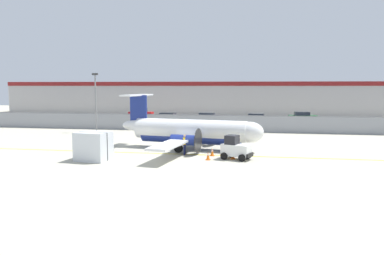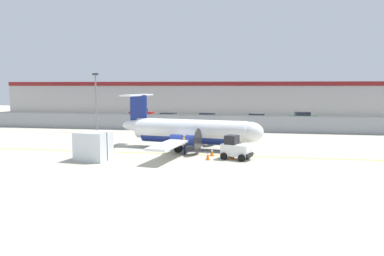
{
  "view_description": "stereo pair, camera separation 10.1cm",
  "coord_description": "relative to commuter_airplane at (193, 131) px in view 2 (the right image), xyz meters",
  "views": [
    {
      "loc": [
        6.5,
        -28.44,
        5.75
      ],
      "look_at": [
        0.71,
        5.81,
        1.8
      ],
      "focal_mm": 35.0,
      "sensor_mm": 36.0,
      "label": 1
    },
    {
      "loc": [
        6.6,
        -28.42,
        5.75
      ],
      "look_at": [
        0.71,
        5.81,
        1.8
      ],
      "focal_mm": 35.0,
      "sensor_mm": 36.0,
      "label": 2
    }
  ],
  "objects": [
    {
      "name": "traffic_cone_near_right",
      "position": [
        2.02,
        -4.81,
        -1.29
      ],
      "size": [
        0.36,
        0.36,
        0.64
      ],
      "color": "orange",
      "rests_on": "ground"
    },
    {
      "name": "parked_car_0",
      "position": [
        -14.36,
        30.27,
        -0.71
      ],
      "size": [
        4.27,
        2.14,
        1.58
      ],
      "rotation": [
        0.0,
        0.0,
        -0.04
      ],
      "color": "red",
      "rests_on": "parking_lot_strip"
    },
    {
      "name": "traffic_cone_near_left",
      "position": [
        3.91,
        -4.1,
        -1.29
      ],
      "size": [
        0.36,
        0.36,
        0.64
      ],
      "color": "orange",
      "rests_on": "ground"
    },
    {
      "name": "ground_plane",
      "position": [
        -0.95,
        -2.77,
        -1.6
      ],
      "size": [
        140.0,
        140.0,
        0.01
      ],
      "color": "#B2AD99"
    },
    {
      "name": "parked_car_1",
      "position": [
        -7.28,
        21.42,
        -0.71
      ],
      "size": [
        4.31,
        2.24,
        1.58
      ],
      "rotation": [
        0.0,
        0.0,
        -0.07
      ],
      "color": "red",
      "rests_on": "parking_lot_strip"
    },
    {
      "name": "parked_car_4",
      "position": [
        12.87,
        26.82,
        -0.71
      ],
      "size": [
        4.33,
        2.28,
        1.58
      ],
      "rotation": [
        0.0,
        0.0,
        0.08
      ],
      "color": "#19662D",
      "rests_on": "parking_lot_strip"
    },
    {
      "name": "ground_crew_worker",
      "position": [
        -0.2,
        -2.87,
        -0.65
      ],
      "size": [
        0.36,
        0.55,
        1.7
      ],
      "rotation": [
        0.0,
        0.0,
        6.21
      ],
      "color": "#191E4C",
      "rests_on": "ground"
    },
    {
      "name": "traffic_cone_far_left",
      "position": [
        2.15,
        -3.05,
        -1.29
      ],
      "size": [
        0.36,
        0.36,
        0.64
      ],
      "color": "orange",
      "rests_on": "ground"
    },
    {
      "name": "cargo_container",
      "position": [
        -6.7,
        -6.38,
        -0.5
      ],
      "size": [
        2.65,
        2.31,
        2.2
      ],
      "rotation": [
        0.0,
        0.0,
        -0.14
      ],
      "color": "silver",
      "rests_on": "ground"
    },
    {
      "name": "perimeter_fence",
      "position": [
        -0.95,
        13.23,
        -0.49
      ],
      "size": [
        98.0,
        0.1,
        2.1
      ],
      "color": "gray",
      "rests_on": "ground"
    },
    {
      "name": "background_building",
      "position": [
        -0.95,
        43.21,
        1.66
      ],
      "size": [
        91.0,
        8.1,
        6.5
      ],
      "color": "#BCB7B2",
      "rests_on": "ground"
    },
    {
      "name": "parked_car_2",
      "position": [
        -1.45,
        22.27,
        -0.71
      ],
      "size": [
        4.29,
        2.2,
        1.58
      ],
      "rotation": [
        0.0,
        0.0,
        -0.06
      ],
      "color": "navy",
      "rests_on": "parking_lot_strip"
    },
    {
      "name": "apron_light_pole",
      "position": [
        -13.98,
        10.62,
        2.7
      ],
      "size": [
        0.7,
        0.3,
        7.27
      ],
      "color": "slate",
      "rests_on": "ground"
    },
    {
      "name": "commuter_airplane",
      "position": [
        0.0,
        0.0,
        0.0
      ],
      "size": [
        13.62,
        16.05,
        4.92
      ],
      "rotation": [
        0.0,
        0.0,
        -0.16
      ],
      "color": "white",
      "rests_on": "ground"
    },
    {
      "name": "baggage_tug",
      "position": [
        4.1,
        -4.18,
        -0.75
      ],
      "size": [
        2.57,
        2.02,
        1.88
      ],
      "rotation": [
        0.0,
        0.0,
        -0.36
      ],
      "color": "silver",
      "rests_on": "ground"
    },
    {
      "name": "parked_car_3",
      "position": [
        5.64,
        22.17,
        -0.71
      ],
      "size": [
        4.34,
        2.31,
        1.58
      ],
      "rotation": [
        0.0,
        0.0,
        3.05
      ],
      "color": "#B28C19",
      "rests_on": "parking_lot_strip"
    },
    {
      "name": "parking_lot_strip",
      "position": [
        -0.95,
        24.73,
        -1.54
      ],
      "size": [
        98.0,
        17.0,
        0.12
      ],
      "color": "#38383A",
      "rests_on": "ground"
    }
  ]
}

